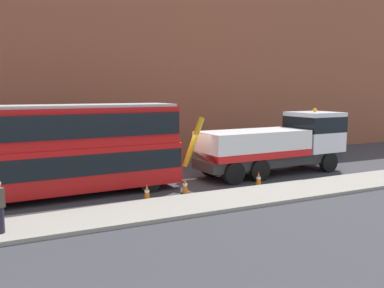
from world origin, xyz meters
TOP-DOWN VIEW (x-y plane):
  - ground_plane at (0.00, 0.00)m, footprint 120.00×120.00m
  - near_kerb at (0.00, -4.20)m, footprint 60.00×2.80m
  - building_facade at (0.00, 7.66)m, footprint 60.00×1.50m
  - recovery_tow_truck at (5.74, -0.35)m, footprint 10.19×3.03m
  - double_decker_bus at (-6.26, -0.37)m, footprint 11.13×3.04m
  - traffic_cone_near_bus at (-2.92, -2.54)m, footprint 0.36×0.36m
  - traffic_cone_midway at (-0.95, -2.19)m, footprint 0.36×0.36m
  - traffic_cone_near_truck at (2.95, -2.43)m, footprint 0.36×0.36m

SIDE VIEW (x-z plane):
  - ground_plane at x=0.00m, z-range 0.00..0.00m
  - near_kerb at x=0.00m, z-range 0.00..0.15m
  - traffic_cone_near_bus at x=-2.92m, z-range -0.02..0.70m
  - traffic_cone_midway at x=-0.95m, z-range -0.02..0.70m
  - traffic_cone_near_truck at x=2.95m, z-range -0.02..0.70m
  - recovery_tow_truck at x=5.74m, z-range -0.08..3.59m
  - double_decker_bus at x=-6.26m, z-range 0.20..4.26m
  - building_facade at x=0.00m, z-range 0.07..16.07m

